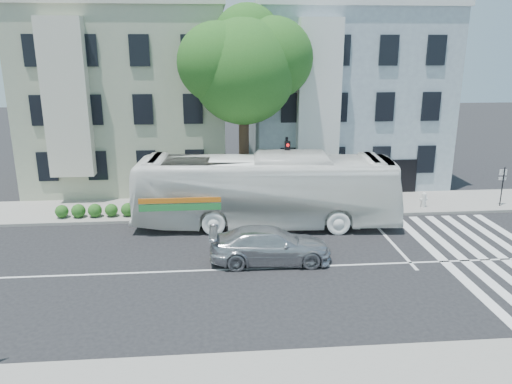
{
  "coord_description": "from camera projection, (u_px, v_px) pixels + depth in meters",
  "views": [
    {
      "loc": [
        -1.69,
        -18.78,
        8.8
      ],
      "look_at": [
        0.2,
        3.05,
        2.4
      ],
      "focal_mm": 35.0,
      "sensor_mm": 36.0,
      "label": 1
    }
  ],
  "objects": [
    {
      "name": "fire_hydrant",
      "position": [
        424.0,
        199.0,
        27.87
      ],
      "size": [
        0.48,
        0.27,
        0.84
      ],
      "rotation": [
        0.0,
        0.0,
        0.18
      ],
      "color": "silver",
      "rests_on": "sidewalk_far"
    },
    {
      "name": "ground",
      "position": [
        258.0,
        268.0,
        20.56
      ],
      "size": [
        120.0,
        120.0,
        0.0
      ],
      "primitive_type": "plane",
      "color": "black",
      "rests_on": "ground"
    },
    {
      "name": "traffic_signal",
      "position": [
        287.0,
        166.0,
        26.07
      ],
      "size": [
        0.45,
        0.53,
        4.31
      ],
      "rotation": [
        0.0,
        0.0,
        -0.07
      ],
      "color": "black",
      "rests_on": "ground"
    },
    {
      "name": "sidewalk_far",
      "position": [
        245.0,
        207.0,
        28.19
      ],
      "size": [
        80.0,
        4.0,
        0.15
      ],
      "primitive_type": "cube",
      "color": "gray",
      "rests_on": "ground"
    },
    {
      "name": "building_left",
      "position": [
        131.0,
        99.0,
        32.79
      ],
      "size": [
        12.0,
        10.0,
        11.0
      ],
      "primitive_type": "cube",
      "color": "#9DA58A",
      "rests_on": "ground"
    },
    {
      "name": "far_sign_pole",
      "position": [
        503.0,
        181.0,
        27.81
      ],
      "size": [
        0.41,
        0.17,
        2.24
      ],
      "rotation": [
        0.0,
        0.0,
        -0.1
      ],
      "color": "black",
      "rests_on": "sidewalk_far"
    },
    {
      "name": "sedan",
      "position": [
        270.0,
        245.0,
        21.05
      ],
      "size": [
        2.21,
        5.18,
        1.49
      ],
      "primitive_type": "imported",
      "rotation": [
        0.0,
        0.0,
        1.55
      ],
      "color": "silver",
      "rests_on": "ground"
    },
    {
      "name": "bus",
      "position": [
        266.0,
        190.0,
        25.09
      ],
      "size": [
        4.11,
        13.43,
        3.69
      ],
      "primitive_type": "imported",
      "rotation": [
        0.0,
        0.0,
        1.49
      ],
      "color": "white",
      "rests_on": "ground"
    },
    {
      "name": "hedge",
      "position": [
        144.0,
        209.0,
        26.47
      ],
      "size": [
        8.46,
        2.78,
        0.7
      ],
      "primitive_type": null,
      "rotation": [
        0.0,
        0.0,
        -0.23
      ],
      "color": "#2B591C",
      "rests_on": "sidewalk_far"
    },
    {
      "name": "street_tree",
      "position": [
        244.0,
        65.0,
        26.73
      ],
      "size": [
        7.3,
        5.9,
        11.1
      ],
      "color": "#2D2116",
      "rests_on": "ground"
    },
    {
      "name": "building_right",
      "position": [
        340.0,
        97.0,
        33.95
      ],
      "size": [
        12.0,
        10.0,
        11.0
      ],
      "primitive_type": "cube",
      "color": "#8D9BA8",
      "rests_on": "ground"
    }
  ]
}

